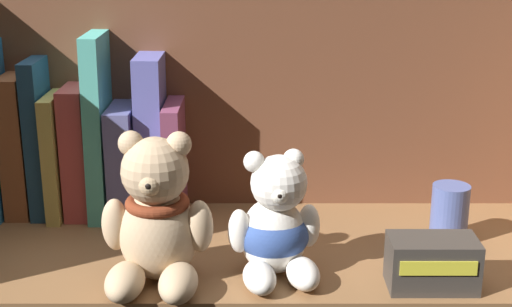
{
  "coord_description": "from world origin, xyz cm",
  "views": [
    {
      "loc": [
        -2.5,
        -82.75,
        40.25
      ],
      "look_at": [
        -2.82,
        0.0,
        13.95
      ],
      "focal_mm": 51.64,
      "sensor_mm": 36.0,
      "label": 1
    }
  ],
  "objects_px": {
    "book_4": "(84,149)",
    "book_5": "(104,124)",
    "book_1": "(24,143)",
    "book_8": "(179,155)",
    "small_product_box": "(435,263)",
    "book_7": "(155,134)",
    "teddy_bear_smaller": "(277,227)",
    "teddy_bear_larger": "(159,220)",
    "book_2": "(45,136)",
    "pillar_candle": "(452,214)",
    "book_6": "(129,157)",
    "book_3": "(63,152)"
  },
  "relations": [
    {
      "from": "book_4",
      "to": "book_5",
      "type": "relative_size",
      "value": 0.72
    },
    {
      "from": "book_6",
      "to": "book_8",
      "type": "height_order",
      "value": "book_8"
    },
    {
      "from": "teddy_bear_smaller",
      "to": "book_1",
      "type": "bearing_deg",
      "value": 150.09
    },
    {
      "from": "book_3",
      "to": "book_4",
      "type": "xyz_separation_m",
      "value": [
        0.03,
        0.0,
        0.0
      ]
    },
    {
      "from": "book_4",
      "to": "book_1",
      "type": "bearing_deg",
      "value": 180.0
    },
    {
      "from": "book_4",
      "to": "book_7",
      "type": "height_order",
      "value": "book_7"
    },
    {
      "from": "book_3",
      "to": "small_product_box",
      "type": "xyz_separation_m",
      "value": [
        0.46,
        -0.23,
        -0.05
      ]
    },
    {
      "from": "book_3",
      "to": "book_7",
      "type": "distance_m",
      "value": 0.13
    },
    {
      "from": "book_5",
      "to": "teddy_bear_smaller",
      "type": "bearing_deg",
      "value": -40.54
    },
    {
      "from": "book_2",
      "to": "teddy_bear_smaller",
      "type": "relative_size",
      "value": 1.46
    },
    {
      "from": "teddy_bear_smaller",
      "to": "book_2",
      "type": "bearing_deg",
      "value": 147.79
    },
    {
      "from": "teddy_bear_smaller",
      "to": "small_product_box",
      "type": "relative_size",
      "value": 1.52
    },
    {
      "from": "book_1",
      "to": "book_8",
      "type": "bearing_deg",
      "value": 0.0
    },
    {
      "from": "book_6",
      "to": "teddy_bear_larger",
      "type": "height_order",
      "value": "teddy_bear_larger"
    },
    {
      "from": "teddy_bear_larger",
      "to": "small_product_box",
      "type": "height_order",
      "value": "teddy_bear_larger"
    },
    {
      "from": "teddy_bear_smaller",
      "to": "book_3",
      "type": "bearing_deg",
      "value": 145.78
    },
    {
      "from": "book_2",
      "to": "book_4",
      "type": "bearing_deg",
      "value": 0.0
    },
    {
      "from": "book_7",
      "to": "book_4",
      "type": "bearing_deg",
      "value": 180.0
    },
    {
      "from": "book_5",
      "to": "book_8",
      "type": "relative_size",
      "value": 1.57
    },
    {
      "from": "book_3",
      "to": "book_5",
      "type": "relative_size",
      "value": 0.68
    },
    {
      "from": "book_4",
      "to": "book_6",
      "type": "relative_size",
      "value": 1.16
    },
    {
      "from": "teddy_bear_larger",
      "to": "small_product_box",
      "type": "xyz_separation_m",
      "value": [
        0.3,
        -0.01,
        -0.04
      ]
    },
    {
      "from": "book_5",
      "to": "teddy_bear_smaller",
      "type": "relative_size",
      "value": 1.7
    },
    {
      "from": "book_6",
      "to": "book_7",
      "type": "height_order",
      "value": "book_7"
    },
    {
      "from": "book_6",
      "to": "pillar_candle",
      "type": "bearing_deg",
      "value": -14.28
    },
    {
      "from": "small_product_box",
      "to": "teddy_bear_larger",
      "type": "bearing_deg",
      "value": 177.18
    },
    {
      "from": "book_8",
      "to": "small_product_box",
      "type": "relative_size",
      "value": 1.64
    },
    {
      "from": "book_2",
      "to": "small_product_box",
      "type": "height_order",
      "value": "book_2"
    },
    {
      "from": "book_1",
      "to": "book_7",
      "type": "bearing_deg",
      "value": 0.0
    },
    {
      "from": "teddy_bear_larger",
      "to": "book_4",
      "type": "bearing_deg",
      "value": 121.49
    },
    {
      "from": "small_product_box",
      "to": "book_1",
      "type": "bearing_deg",
      "value": 156.08
    },
    {
      "from": "book_3",
      "to": "teddy_bear_smaller",
      "type": "height_order",
      "value": "book_3"
    },
    {
      "from": "book_2",
      "to": "book_8",
      "type": "xyz_separation_m",
      "value": [
        0.18,
        0.0,
        -0.03
      ]
    },
    {
      "from": "book_2",
      "to": "pillar_candle",
      "type": "xyz_separation_m",
      "value": [
        0.53,
        -0.11,
        -0.07
      ]
    },
    {
      "from": "book_8",
      "to": "small_product_box",
      "type": "height_order",
      "value": "book_8"
    },
    {
      "from": "pillar_candle",
      "to": "teddy_bear_larger",
      "type": "bearing_deg",
      "value": -163.15
    },
    {
      "from": "book_8",
      "to": "pillar_candle",
      "type": "height_order",
      "value": "book_8"
    },
    {
      "from": "teddy_bear_smaller",
      "to": "pillar_candle",
      "type": "height_order",
      "value": "teddy_bear_smaller"
    },
    {
      "from": "teddy_bear_larger",
      "to": "pillar_candle",
      "type": "xyz_separation_m",
      "value": [
        0.35,
        0.11,
        -0.04
      ]
    },
    {
      "from": "book_8",
      "to": "pillar_candle",
      "type": "distance_m",
      "value": 0.36
    },
    {
      "from": "book_1",
      "to": "book_5",
      "type": "xyz_separation_m",
      "value": [
        0.11,
        0.0,
        0.03
      ]
    },
    {
      "from": "book_5",
      "to": "teddy_bear_larger",
      "type": "distance_m",
      "value": 0.24
    },
    {
      "from": "book_2",
      "to": "pillar_candle",
      "type": "relative_size",
      "value": 2.87
    },
    {
      "from": "book_1",
      "to": "book_6",
      "type": "distance_m",
      "value": 0.14
    },
    {
      "from": "book_4",
      "to": "book_5",
      "type": "xyz_separation_m",
      "value": [
        0.03,
        0.0,
        0.03
      ]
    },
    {
      "from": "book_1",
      "to": "teddy_bear_smaller",
      "type": "height_order",
      "value": "book_1"
    },
    {
      "from": "book_3",
      "to": "teddy_bear_smaller",
      "type": "xyz_separation_m",
      "value": [
        0.29,
        -0.19,
        -0.03
      ]
    },
    {
      "from": "book_3",
      "to": "pillar_candle",
      "type": "xyz_separation_m",
      "value": [
        0.5,
        -0.11,
        -0.05
      ]
    },
    {
      "from": "book_2",
      "to": "teddy_bear_smaller",
      "type": "distance_m",
      "value": 0.37
    },
    {
      "from": "book_7",
      "to": "pillar_candle",
      "type": "xyz_separation_m",
      "value": [
        0.38,
        -0.11,
        -0.07
      ]
    }
  ]
}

